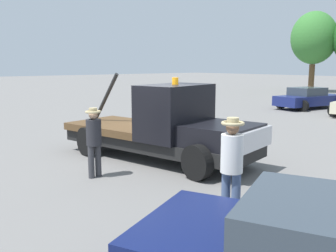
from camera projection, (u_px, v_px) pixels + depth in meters
name	position (u px, v px, depth m)	size (l,w,h in m)	color
ground_plane	(157.00, 159.00, 11.15)	(160.00, 160.00, 0.00)	slate
tow_truck	(167.00, 129.00, 10.76)	(6.44, 3.23, 2.51)	black
person_near_truck	(232.00, 160.00, 6.66)	(0.41, 0.41, 1.86)	#475B84
person_at_hood	(94.00, 137.00, 9.17)	(0.39, 0.39, 1.74)	#38383D
parked_car_navy	(309.00, 98.00, 23.57)	(2.86, 4.92, 1.34)	navy
tree_right	(314.00, 38.00, 36.92)	(4.43, 4.43, 7.91)	brown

